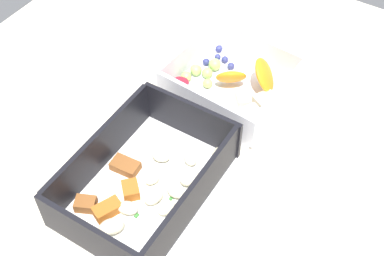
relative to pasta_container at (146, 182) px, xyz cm
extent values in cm
cube|color=beige|center=(11.87, -0.11, -3.07)|extent=(80.00, 80.00, 2.00)
cube|color=white|center=(0.14, 0.06, -1.77)|extent=(21.11, 14.31, 0.60)
cube|color=black|center=(-10.07, -0.01, 1.53)|extent=(0.69, 14.18, 6.00)
cube|color=black|center=(10.35, 0.12, 1.53)|extent=(0.69, 14.18, 6.00)
cube|color=black|center=(0.10, 6.84, 1.53)|extent=(19.83, 0.73, 6.00)
cube|color=black|center=(0.19, -6.73, 1.53)|extent=(19.83, 0.73, 6.00)
ellipsoid|color=beige|center=(-3.81, -0.61, -0.59)|extent=(2.46, 2.95, 1.26)
ellipsoid|color=beige|center=(-0.91, -1.80, -0.54)|extent=(3.00, 2.41, 1.33)
ellipsoid|color=beige|center=(6.28, -2.38, -0.72)|extent=(2.44, 2.62, 1.07)
ellipsoid|color=beige|center=(-6.87, -0.32, -0.44)|extent=(3.59, 3.49, 1.48)
ellipsoid|color=beige|center=(3.62, -4.18, -0.50)|extent=(3.39, 3.16, 1.39)
ellipsoid|color=beige|center=(1.12, -3.63, -0.65)|extent=(1.69, 2.39, 1.18)
ellipsoid|color=beige|center=(-1.39, -3.98, -0.64)|extent=(2.78, 2.33, 1.19)
ellipsoid|color=beige|center=(4.65, 0.99, -0.65)|extent=(2.09, 2.64, 1.18)
ellipsoid|color=beige|center=(8.70, -5.07, -0.67)|extent=(2.80, 2.54, 1.15)
ellipsoid|color=beige|center=(1.20, -0.53, -0.77)|extent=(2.37, 2.04, 1.00)
cube|color=#AD5B1E|center=(-5.15, 1.90, -0.79)|extent=(3.79, 3.02, 1.37)
cube|color=brown|center=(1.11, 3.98, -0.87)|extent=(2.45, 3.69, 1.21)
cube|color=#AD5B1E|center=(-1.51, 1.20, -0.75)|extent=(3.07, 3.08, 1.46)
cube|color=brown|center=(-5.94, 4.54, -0.79)|extent=(2.74, 3.01, 1.36)
cube|color=#387A33|center=(-3.74, -1.27, -1.37)|extent=(0.60, 0.40, 0.20)
cube|color=#387A33|center=(0.46, -3.36, -1.37)|extent=(0.60, 0.40, 0.20)
cube|color=#387A33|center=(-5.36, -4.88, -1.37)|extent=(0.60, 0.40, 0.20)
cube|color=#387A33|center=(2.68, -5.07, -1.37)|extent=(0.60, 0.40, 0.20)
cube|color=#387A33|center=(-6.10, -4.75, -1.37)|extent=(0.60, 0.40, 0.20)
cube|color=white|center=(20.52, -0.30, -1.77)|extent=(15.95, 16.83, 0.60)
cube|color=white|center=(13.41, 0.21, 0.94)|extent=(1.72, 15.81, 4.84)
cube|color=white|center=(27.64, -0.81, 0.94)|extent=(1.72, 15.81, 4.84)
cube|color=white|center=(21.07, 7.29, 0.94)|extent=(13.67, 1.57, 4.84)
cube|color=white|center=(19.98, -7.88, 0.94)|extent=(13.67, 1.57, 4.84)
ellipsoid|color=orange|center=(20.73, -0.22, 0.81)|extent=(5.43, 5.62, 4.36)
ellipsoid|color=orange|center=(23.21, -4.11, 1.16)|extent=(6.23, 5.57, 5.08)
cube|color=#F4EACC|center=(15.63, 1.72, -0.68)|extent=(3.25, 2.91, 1.60)
cube|color=#F4EACC|center=(19.08, -3.10, -0.75)|extent=(3.00, 2.95, 1.44)
cube|color=#F4EACC|center=(15.39, -1.91, -0.71)|extent=(2.45, 2.92, 1.52)
cube|color=#F4EACC|center=(16.28, -5.39, -0.46)|extent=(4.17, 3.84, 2.02)
cube|color=#F4EACC|center=(20.31, -5.80, -0.60)|extent=(3.61, 3.32, 1.75)
sphere|color=#9ECC60|center=(18.77, 6.16, -0.69)|extent=(1.57, 1.57, 1.57)
sphere|color=#9ECC60|center=(20.61, 5.64, -0.61)|extent=(1.73, 1.73, 1.73)
sphere|color=#9ECC60|center=(21.06, 3.95, -0.68)|extent=(1.58, 1.58, 1.58)
sphere|color=#9ECC60|center=(23.06, 3.87, -0.53)|extent=(1.88, 1.88, 1.88)
sphere|color=#9ECC60|center=(19.26, 2.83, -0.76)|extent=(1.44, 1.44, 1.44)
cone|color=red|center=(16.12, 5.52, -0.45)|extent=(2.55, 2.55, 2.04)
sphere|color=navy|center=(23.25, 5.45, -0.91)|extent=(1.12, 1.12, 1.12)
sphere|color=navy|center=(26.87, 5.36, -0.91)|extent=(1.12, 1.12, 1.12)
sphere|color=navy|center=(25.25, 4.63, -1.00)|extent=(0.94, 0.94, 0.94)
sphere|color=navy|center=(24.44, 1.86, -0.93)|extent=(1.10, 1.10, 1.10)
sphere|color=navy|center=(25.23, 3.36, -0.93)|extent=(1.08, 1.08, 1.08)
camera|label=1|loc=(-27.80, -24.04, 51.50)|focal=48.80mm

